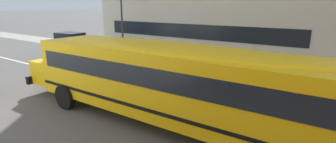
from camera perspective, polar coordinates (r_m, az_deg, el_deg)
ground_plane at (r=9.65m, az=10.76°, el=-8.83°), size 400.00×400.00×0.00m
sidewalk_far at (r=16.16m, az=21.19°, el=0.13°), size 120.00×3.00×0.01m
lane_centreline at (r=9.65m, az=10.76°, el=-8.81°), size 110.00×0.16×0.01m
school_bus at (r=8.16m, az=-1.41°, el=-1.00°), size 12.12×2.87×2.70m
parked_car_teal_near_corner at (r=22.70m, az=-21.27°, el=6.29°), size 3.97×2.02×1.64m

